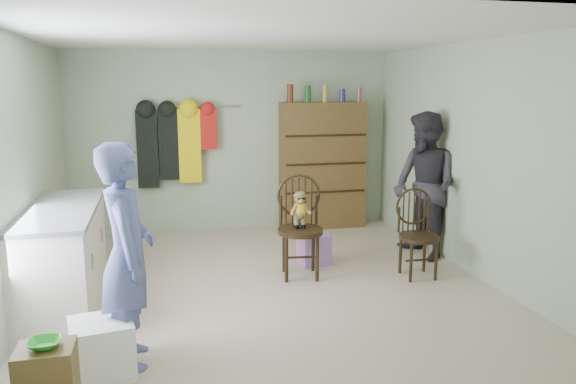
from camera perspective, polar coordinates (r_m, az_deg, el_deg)
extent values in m
plane|color=beige|center=(5.84, -1.97, -9.67)|extent=(5.00, 5.00, 0.00)
plane|color=#ADBC9E|center=(7.97, -5.57, 5.09)|extent=(4.50, 0.00, 4.50)
plane|color=#ADBC9E|center=(5.55, -25.48, 1.54)|extent=(0.00, 5.00, 5.00)
plane|color=#ADBC9E|center=(6.35, 18.30, 3.11)|extent=(0.00, 5.00, 5.00)
plane|color=white|center=(5.49, -2.14, 15.59)|extent=(5.00, 5.00, 0.00)
cube|color=silver|center=(5.67, -21.84, -6.31)|extent=(0.60, 1.80, 0.90)
cube|color=slate|center=(5.55, -22.18, -1.67)|extent=(0.64, 1.86, 0.04)
cylinder|color=#99999E|center=(5.17, -19.21, -6.71)|extent=(0.02, 0.02, 0.14)
cylinder|color=#99999E|center=(6.03, -18.37, -4.17)|extent=(0.02, 0.02, 0.14)
cube|color=brown|center=(3.92, -23.24, -17.50)|extent=(0.34, 0.29, 0.49)
imported|color=green|center=(3.80, -23.55, -13.94)|extent=(0.20, 0.20, 0.05)
cube|color=white|center=(4.35, -18.37, -14.85)|extent=(0.49, 0.47, 0.41)
cylinder|color=#332212|center=(6.00, 1.26, -3.97)|extent=(0.55, 0.55, 0.05)
cylinder|color=#332212|center=(5.91, -0.15, -6.91)|extent=(0.04, 0.04, 0.49)
cylinder|color=#332212|center=(5.94, 2.99, -6.82)|extent=(0.04, 0.04, 0.49)
cylinder|color=#332212|center=(6.23, -0.41, -5.97)|extent=(0.04, 0.04, 0.49)
cylinder|color=#332212|center=(6.26, 2.57, -5.89)|extent=(0.04, 0.04, 0.49)
torus|color=#332212|center=(6.11, 1.08, -0.34)|extent=(0.47, 0.10, 0.47)
cylinder|color=#332212|center=(6.12, -0.73, -1.88)|extent=(0.03, 0.03, 0.32)
cylinder|color=#332212|center=(6.16, 2.89, -1.81)|extent=(0.03, 0.03, 0.32)
cylinder|color=yellow|center=(5.97, 1.22, -1.76)|extent=(0.12, 0.12, 0.12)
cylinder|color=#475128|center=(5.99, 1.22, -2.85)|extent=(0.07, 0.07, 0.18)
sphere|color=#9E7042|center=(5.94, 1.23, -0.71)|extent=(0.11, 0.11, 0.11)
cylinder|color=#475128|center=(5.93, 1.23, -0.20)|extent=(0.10, 0.10, 0.04)
cube|color=black|center=(5.89, 1.35, -0.72)|extent=(0.08, 0.01, 0.02)
cylinder|color=#332212|center=(6.17, 13.17, -4.50)|extent=(0.44, 0.44, 0.04)
cylinder|color=#332212|center=(6.06, 12.39, -7.05)|extent=(0.03, 0.03, 0.42)
cylinder|color=#332212|center=(6.17, 14.80, -6.82)|extent=(0.03, 0.03, 0.42)
cylinder|color=#332212|center=(6.31, 11.35, -6.27)|extent=(0.03, 0.03, 0.42)
cylinder|color=#332212|center=(6.42, 13.68, -6.07)|extent=(0.03, 0.03, 0.42)
torus|color=#332212|center=(6.25, 12.66, -1.43)|extent=(0.41, 0.04, 0.41)
cylinder|color=#332212|center=(6.21, 11.21, -2.79)|extent=(0.03, 0.03, 0.28)
cylinder|color=#332212|center=(6.34, 14.04, -2.62)|extent=(0.03, 0.03, 0.28)
cube|color=pink|center=(6.50, 2.68, -5.86)|extent=(0.37, 0.31, 0.36)
imported|color=#555B9C|center=(4.27, -16.03, -6.18)|extent=(0.44, 0.63, 1.66)
imported|color=#2D2B33|center=(6.80, 13.71, 0.61)|extent=(0.78, 0.94, 1.74)
cube|color=brown|center=(8.09, 3.49, 2.70)|extent=(1.20, 0.38, 1.80)
cube|color=#332212|center=(7.97, 3.85, 0.02)|extent=(1.16, 0.02, 0.03)
cube|color=#332212|center=(7.90, 3.89, 2.87)|extent=(1.16, 0.02, 0.03)
cube|color=#332212|center=(7.85, 3.93, 5.76)|extent=(1.16, 0.02, 0.03)
cylinder|color=#592D14|center=(7.78, 0.21, 9.98)|extent=(0.09, 0.09, 0.25)
cylinder|color=#19591E|center=(7.84, 2.01, 9.92)|extent=(0.08, 0.08, 0.23)
cylinder|color=#A59933|center=(7.91, 3.79, 9.93)|extent=(0.07, 0.07, 0.24)
cylinder|color=navy|center=(7.99, 5.53, 9.71)|extent=(0.08, 0.08, 0.18)
cylinder|color=#8C3F59|center=(8.07, 7.23, 9.77)|extent=(0.07, 0.07, 0.21)
cylinder|color=#99999E|center=(7.84, -8.51, 8.58)|extent=(1.00, 0.02, 0.02)
cube|color=black|center=(7.79, -14.09, 4.27)|extent=(0.28, 0.10, 1.05)
cube|color=black|center=(7.79, -12.04, 4.72)|extent=(0.26, 0.10, 0.95)
cube|color=yellow|center=(7.80, -9.98, 4.62)|extent=(0.30, 0.10, 1.00)
cube|color=red|center=(7.80, -8.11, 6.34)|extent=(0.22, 0.10, 0.55)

